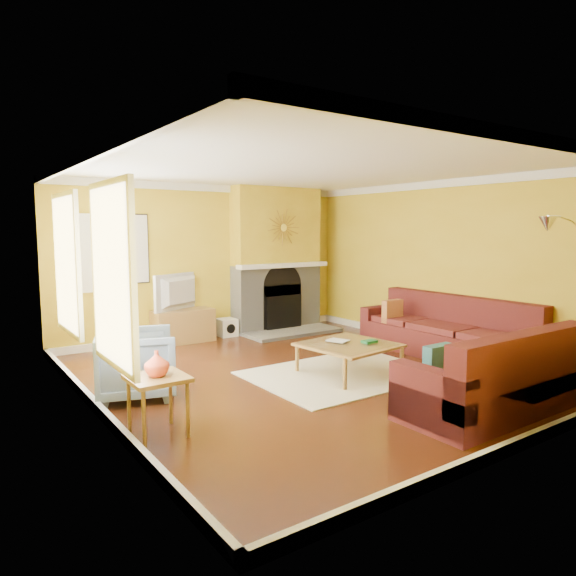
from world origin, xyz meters
TOP-DOWN VIEW (x-y plane):
  - floor at (0.00, 0.00)m, footprint 5.50×6.00m
  - ceiling at (0.00, 0.00)m, footprint 5.50×6.00m
  - wall_back at (0.00, 3.01)m, footprint 5.50×0.02m
  - wall_front at (0.00, -3.01)m, footprint 5.50×0.02m
  - wall_left at (-2.76, 0.00)m, footprint 0.02×6.00m
  - wall_right at (2.76, 0.00)m, footprint 0.02×6.00m
  - baseboard at (0.00, 0.00)m, footprint 5.50×6.00m
  - crown_molding at (0.00, 0.00)m, footprint 5.50×6.00m
  - window_left_near at (-2.72, 1.30)m, footprint 0.06×1.22m
  - window_left_far at (-2.72, -0.60)m, footprint 0.06×1.22m
  - window_back at (-1.90, 2.96)m, footprint 0.82×0.06m
  - wall_art at (-1.25, 2.97)m, footprint 0.34×0.04m
  - fireplace at (1.35, 2.80)m, footprint 1.80×0.40m
  - mantel at (1.35, 2.56)m, footprint 1.92×0.22m
  - hearth at (1.35, 2.25)m, footprint 1.80×0.70m
  - sunburst at (1.35, 2.57)m, footprint 0.70×0.04m
  - rug at (0.35, -0.30)m, footprint 2.40×1.80m
  - sectional_sofa at (1.20, -0.85)m, footprint 3.10×3.70m
  - coffee_table at (0.40, -0.35)m, footprint 1.20×1.20m
  - media_console at (-0.60, 2.75)m, footprint 1.02×0.46m
  - tv at (-0.60, 2.75)m, footprint 1.03×0.59m
  - subwoofer at (0.25, 2.78)m, footprint 0.32×0.32m
  - armchair at (-2.20, 0.35)m, footprint 1.08×1.06m
  - side_table at (-2.40, -0.85)m, footprint 0.52×0.52m
  - vase at (-2.40, -0.85)m, footprint 0.30×0.30m
  - book at (0.24, -0.24)m, footprint 0.28×0.32m
  - arc_lamp at (1.75, -2.55)m, footprint 1.31×0.36m

SIDE VIEW (x-z plane):
  - floor at x=0.00m, z-range -0.02..0.00m
  - rug at x=0.35m, z-range 0.00..0.02m
  - hearth at x=1.35m, z-range 0.00..0.06m
  - baseboard at x=0.00m, z-range 0.00..0.12m
  - subwoofer at x=0.25m, z-range 0.00..0.32m
  - coffee_table at x=0.40m, z-range 0.00..0.43m
  - media_console at x=-0.60m, z-range 0.00..0.56m
  - side_table at x=-2.40m, z-range 0.00..0.57m
  - armchair at x=-2.20m, z-range 0.00..0.78m
  - book at x=0.24m, z-range 0.43..0.45m
  - sectional_sofa at x=1.20m, z-range 0.00..0.90m
  - vase at x=-2.40m, z-range 0.57..0.81m
  - tv at x=-0.60m, z-range 0.56..1.18m
  - arc_lamp at x=1.75m, z-range 0.00..2.04m
  - mantel at x=1.35m, z-range 1.21..1.29m
  - wall_back at x=0.00m, z-range 0.00..2.70m
  - wall_front at x=0.00m, z-range 0.00..2.70m
  - wall_left at x=-2.76m, z-range 0.00..2.70m
  - wall_right at x=2.76m, z-range 0.00..2.70m
  - fireplace at x=1.35m, z-range 0.00..2.70m
  - window_left_near at x=-2.72m, z-range 0.64..2.36m
  - window_left_far at x=-2.72m, z-range 0.64..2.36m
  - window_back at x=-1.90m, z-range 0.94..2.16m
  - wall_art at x=-1.25m, z-range 1.03..2.17m
  - sunburst at x=1.35m, z-range 1.60..2.30m
  - crown_molding at x=0.00m, z-range 2.58..2.70m
  - ceiling at x=0.00m, z-range 2.70..2.72m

